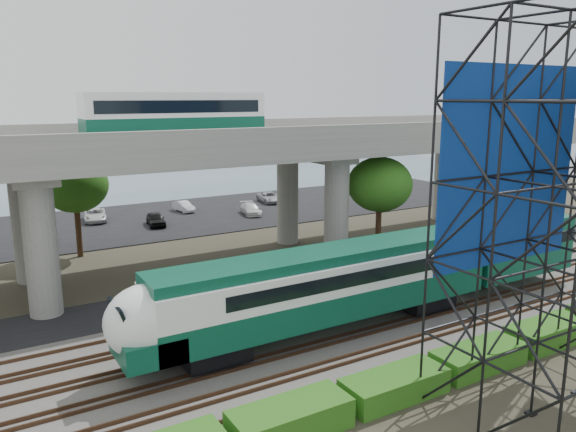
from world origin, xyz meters
TOP-DOWN VIEW (x-y plane):
  - ground at (0.00, 0.00)m, footprint 140.00×140.00m
  - ballast_bed at (0.00, 2.00)m, footprint 90.00×12.00m
  - service_road at (0.00, 10.50)m, footprint 90.00×5.00m
  - parking_lot at (0.00, 34.00)m, footprint 90.00×18.00m
  - harbor_water at (0.00, 56.00)m, footprint 140.00×40.00m
  - rail_tracks at (0.00, 2.00)m, footprint 90.00×9.52m
  - commuter_train at (4.29, 2.00)m, footprint 29.30×3.06m
  - overpass at (-0.05, 16.00)m, footprint 80.00×12.00m
  - scaffold_tower at (6.25, -7.98)m, footprint 9.36×6.36m
  - hedge_strip at (1.01, -4.30)m, footprint 34.60×1.80m
  - trees at (-4.67, 16.17)m, footprint 40.94×16.94m
  - parked_cars at (-0.08, 33.57)m, footprint 35.79×9.71m

SIDE VIEW (x-z plane):
  - ground at x=0.00m, z-range 0.00..0.00m
  - harbor_water at x=0.00m, z-range 0.00..0.03m
  - service_road at x=0.00m, z-range 0.00..0.08m
  - parking_lot at x=0.00m, z-range 0.00..0.08m
  - ballast_bed at x=0.00m, z-range 0.00..0.20m
  - rail_tracks at x=0.00m, z-range 0.20..0.36m
  - hedge_strip at x=1.01m, z-range -0.04..1.16m
  - parked_cars at x=-0.08m, z-range 0.04..1.34m
  - commuter_train at x=4.29m, z-range 0.73..5.03m
  - trees at x=-4.67m, z-range 1.73..9.42m
  - scaffold_tower at x=6.25m, z-range -0.03..14.97m
  - overpass at x=-0.05m, z-range 2.01..14.41m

